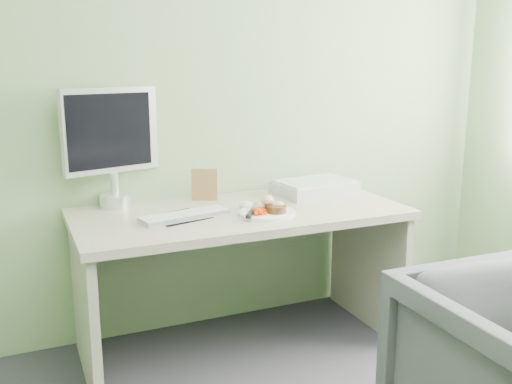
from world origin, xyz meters
name	(u,v)px	position (x,y,z in m)	size (l,w,h in m)	color
wall_back	(213,79)	(0.00, 2.00, 1.35)	(3.50, 3.50, 0.00)	#84A171
desk	(241,245)	(0.00, 1.62, 0.55)	(1.60, 0.75, 0.73)	#BDB09E
plate	(267,213)	(0.08, 1.49, 0.74)	(0.27, 0.27, 0.01)	white
steak	(276,209)	(0.12, 1.46, 0.76)	(0.10, 0.10, 0.03)	black
potato_pile	(269,203)	(0.11, 1.54, 0.77)	(0.11, 0.08, 0.06)	tan
carrot_heap	(258,210)	(0.03, 1.46, 0.76)	(0.06, 0.05, 0.04)	#F63705
steak_knife	(251,212)	(-0.01, 1.47, 0.76)	(0.15, 0.21, 0.02)	silver
mousepad	(178,217)	(-0.32, 1.61, 0.73)	(0.25, 0.22, 0.00)	black
keyboard	(185,215)	(-0.29, 1.58, 0.75)	(0.42, 0.12, 0.02)	white
computer_mouse	(247,205)	(0.03, 1.63, 0.75)	(0.06, 0.11, 0.04)	white
photo_frame	(204,185)	(-0.10, 1.88, 0.81)	(0.13, 0.02, 0.17)	#9C7C49
eyedrop_bottle	(201,193)	(-0.11, 1.90, 0.76)	(0.03, 0.03, 0.07)	white
scanner	(315,188)	(0.50, 1.79, 0.76)	(0.42, 0.28, 0.07)	#AFB1B6
monitor	(111,141)	(-0.55, 1.94, 1.06)	(0.48, 0.19, 0.59)	silver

